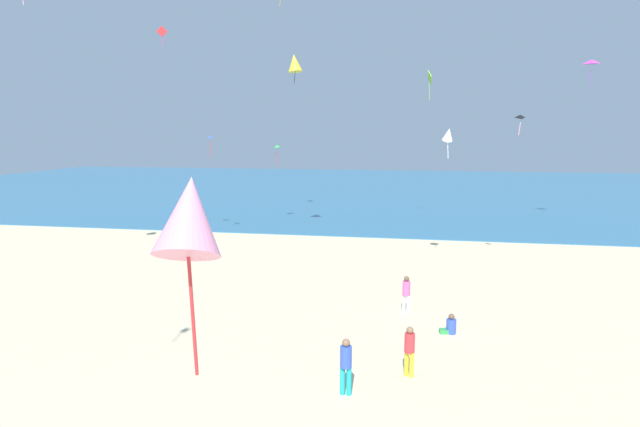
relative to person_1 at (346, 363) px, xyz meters
The scene contains 15 objects.
ground_plane 3.47m from the person_1, 104.99° to the left, with size 120.00×120.00×0.00m, color beige.
ocean_water 50.23m from the person_1, 90.99° to the left, with size 120.00×60.00×0.05m, color teal.
person_1 is the anchor object (origin of this frame).
person_4 2.01m from the person_1, 40.53° to the left, with size 0.37×0.37×1.38m.
person_7 6.54m from the person_1, 78.29° to the left, with size 0.34×0.34×1.38m.
person_8 5.49m from the person_1, 59.29° to the left, with size 0.55×0.35×0.66m.
kite_magenta 30.44m from the person_1, 64.24° to the left, with size 0.88×0.69×1.67m.
kite_pink 9.84m from the person_1, 91.06° to the right, with size 0.66×0.84×1.78m.
kite_yellow 22.14m from the person_1, 106.50° to the left, with size 1.24×1.19×1.74m.
kite_black 16.11m from the person_1, 65.55° to the left, with size 0.49×0.48×0.99m.
kite_blue 21.88m from the person_1, 120.31° to the left, with size 0.50×0.48×1.27m.
kite_white 15.00m from the person_1, 77.67° to the left, with size 0.69×0.82×1.51m.
kite_red 21.76m from the person_1, 128.59° to the left, with size 0.53×0.27×1.03m.
kite_lime 27.16m from the person_1, 84.98° to the left, with size 0.32×1.02×1.99m.
kite_green 26.01m from the person_1, 108.63° to the left, with size 0.56×0.68×1.38m.
Camera 1 is at (2.50, -5.71, 6.47)m, focal length 30.14 mm.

